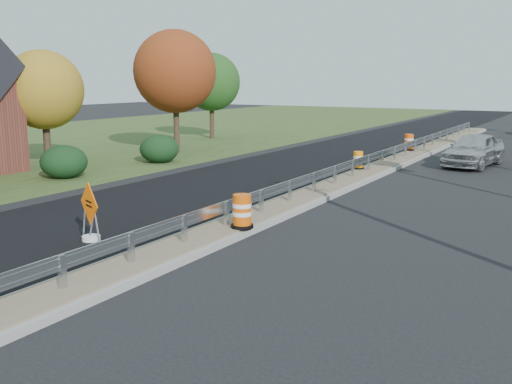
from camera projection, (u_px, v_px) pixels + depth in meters
The scene contains 15 objects.
ground at pixel (290, 207), 20.09m from camera, with size 140.00×140.00×0.00m, color black.
grass_verge_near at pixel (55, 142), 40.57m from camera, with size 30.00×120.00×0.03m, color #314B20.
milled_overlay at pixel (303, 163), 30.72m from camera, with size 7.20×120.00×0.01m, color black.
median at pixel (368, 172), 26.81m from camera, with size 1.60×55.00×0.23m.
guardrail at pixel (376, 157), 27.53m from camera, with size 0.10×46.15×0.72m.
hedge_mid at pixel (64, 162), 25.72m from camera, with size 2.09×2.09×1.52m, color black.
hedge_north at pixel (159, 149), 30.52m from camera, with size 2.09×2.09×1.52m, color black.
tree_near_yellow at pixel (43, 90), 28.55m from camera, with size 3.96×3.96×5.88m.
tree_near_red at pixel (175, 72), 34.10m from camera, with size 4.95×4.95×7.35m.
tree_near_back at pixel (211, 82), 42.48m from camera, with size 4.29×4.29×6.37m.
caution_sign at pixel (90, 226), 15.76m from camera, with size 1.12×0.50×1.66m.
barrel_median_near at pixel (242, 212), 16.29m from camera, with size 0.65×0.65×0.96m.
barrel_median_mid at pixel (358, 160), 27.04m from camera, with size 0.57×0.57×0.83m.
barrel_median_far at pixel (409, 143), 34.14m from camera, with size 0.66×0.66×0.97m.
car_silver at pixel (474, 150), 29.33m from camera, with size 2.03×5.04×1.72m, color #BCBCC1.
Camera 1 is at (9.02, -17.45, 4.41)m, focal length 40.00 mm.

